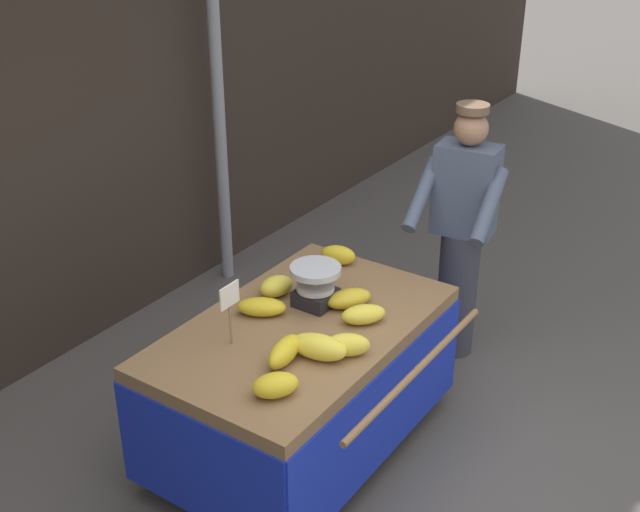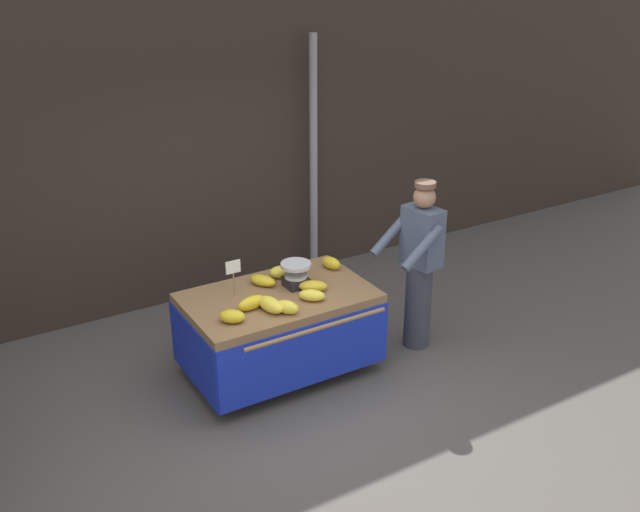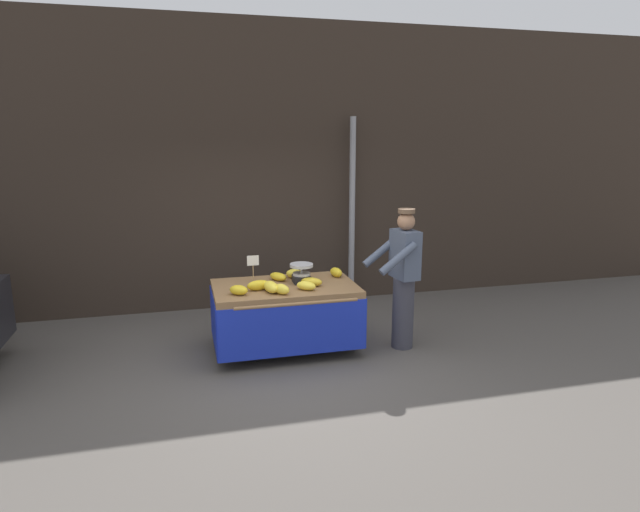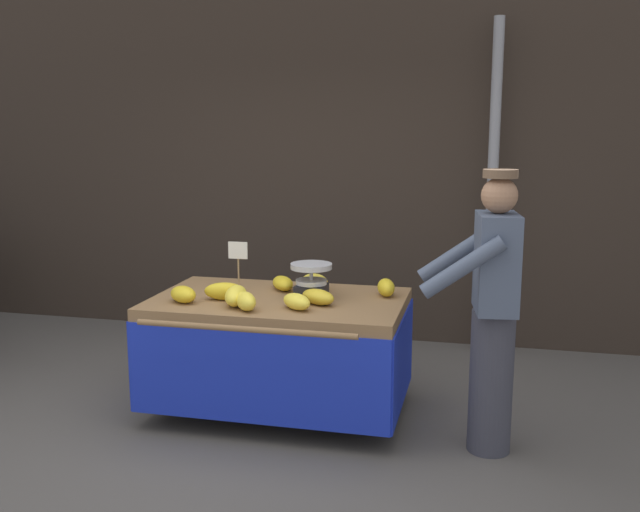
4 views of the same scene
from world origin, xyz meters
name	(u,v)px [view 4 (image 4 of 4)]	position (x,y,z in m)	size (l,w,h in m)	color
ground_plane	(229,454)	(0.00, 0.00, 0.00)	(60.00, 60.00, 0.00)	#514C47
back_wall	(328,110)	(0.00, 2.70, 2.09)	(16.00, 0.24, 4.18)	#332821
street_pole	(492,191)	(1.49, 2.40, 1.42)	(0.09, 0.09, 2.83)	gray
banana_cart	(279,329)	(0.12, 0.69, 0.60)	(1.71, 1.24, 0.82)	olive
weighing_scale	(311,281)	(0.33, 0.74, 0.93)	(0.28, 0.28, 0.24)	black
price_sign	(238,255)	(-0.23, 0.87, 1.06)	(0.14, 0.01, 0.34)	#997A51
banana_bunch_0	(183,294)	(-0.46, 0.43, 0.87)	(0.14, 0.22, 0.11)	gold
banana_bunch_1	(225,291)	(-0.21, 0.55, 0.88)	(0.11, 0.27, 0.12)	gold
banana_bunch_2	(386,288)	(0.81, 0.91, 0.88)	(0.11, 0.21, 0.12)	gold
banana_bunch_3	(297,302)	(0.31, 0.43, 0.87)	(0.13, 0.24, 0.10)	yellow
banana_bunch_4	(283,283)	(0.08, 0.92, 0.86)	(0.13, 0.26, 0.10)	gold
banana_bunch_5	(315,282)	(0.29, 0.99, 0.87)	(0.14, 0.20, 0.11)	yellow
banana_bunch_6	(236,296)	(-0.09, 0.43, 0.88)	(0.14, 0.29, 0.13)	yellow
banana_bunch_7	(318,297)	(0.42, 0.58, 0.87)	(0.14, 0.26, 0.10)	gold
banana_bunch_8	(246,301)	(0.01, 0.33, 0.87)	(0.12, 0.22, 0.12)	yellow
vendor_person	(492,312)	(1.51, 0.43, 0.87)	(0.62, 0.57, 1.71)	#383842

